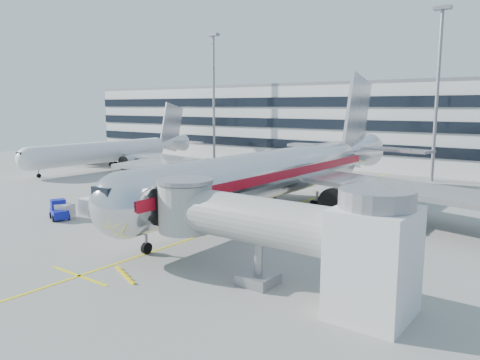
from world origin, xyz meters
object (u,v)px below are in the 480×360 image
Objects in this scene: main_jet at (282,171)px; cargo_container_front at (65,211)px; cargo_container_left at (90,206)px; baggage_tug at (59,211)px; belt_loader at (196,214)px; cargo_container_right at (107,204)px; ramp_worker at (134,212)px.

cargo_container_front is (-15.14, -16.96, -3.46)m from main_jet.
cargo_container_left is at bearing 79.42° from cargo_container_front.
main_jet is 17.30× the size of baggage_tug.
baggage_tug is at bearing -141.55° from cargo_container_front.
belt_loader is 2.93× the size of cargo_container_right.
baggage_tug is 1.62× the size of ramp_worker.
main_jet reaches higher than ramp_worker.
cargo_container_front is at bearing -97.02° from cargo_container_right.
baggage_tug reaches higher than ramp_worker.
ramp_worker is at bearing 10.03° from cargo_container_left.
cargo_container_front is 1.00× the size of ramp_worker.
baggage_tug is 1.61× the size of cargo_container_right.
belt_loader is 6.12m from ramp_worker.
main_jet reaches higher than baggage_tug.
cargo_container_left is (0.95, 2.97, 0.06)m from baggage_tug.
cargo_container_left is (-14.65, -14.35, -3.34)m from main_jet.
main_jet is at bearing 67.34° from belt_loader.
cargo_container_right is at bearing -166.01° from belt_loader.
ramp_worker is (6.76, 4.00, 0.07)m from baggage_tug.
main_jet is 16.33m from ramp_worker.
cargo_container_left is 5.90m from ramp_worker.
belt_loader is at bearing -112.66° from main_jet.
baggage_tug is 7.86m from ramp_worker.
baggage_tug is (-15.60, -17.32, -3.39)m from main_jet.
baggage_tug reaches higher than cargo_container_left.
belt_loader is 13.36m from cargo_container_front.
cargo_container_right is (-14.55, -12.21, -3.44)m from main_jet.
belt_loader is (-4.00, -9.58, -3.53)m from main_jet.
cargo_container_front is at bearing -177.23° from ramp_worker.
cargo_container_right reaches higher than cargo_container_front.
cargo_container_right is (1.05, 5.11, -0.04)m from baggage_tug.
belt_loader is 2.93× the size of cargo_container_front.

